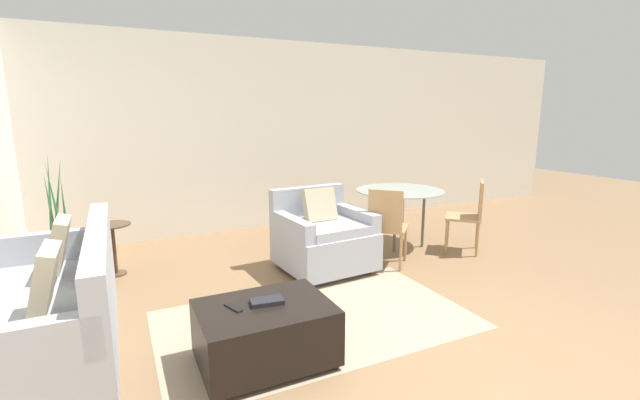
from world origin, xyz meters
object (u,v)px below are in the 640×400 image
at_px(side_table, 113,240).
at_px(dining_table, 400,196).
at_px(book_stack, 267,301).
at_px(dining_chair_near_left, 387,222).
at_px(ottoman, 265,332).
at_px(tv_remote_primary, 233,308).
at_px(dining_chair_near_right, 471,211).
at_px(potted_plant, 61,256).
at_px(armchair, 323,238).
at_px(couch, 53,314).

bearing_deg(side_table, dining_table, -7.19).
distance_m(book_stack, dining_chair_near_left, 2.18).
bearing_deg(dining_chair_near_left, ottoman, -146.17).
height_order(ottoman, book_stack, book_stack).
bearing_deg(tv_remote_primary, dining_chair_near_right, 19.72).
bearing_deg(dining_chair_near_left, potted_plant, 161.39).
height_order(armchair, book_stack, armchair).
xyz_separation_m(side_table, dining_chair_near_right, (4.01, -1.05, 0.13)).
bearing_deg(armchair, dining_chair_near_left, -19.24).
height_order(armchair, side_table, armchair).
bearing_deg(book_stack, couch, 150.53).
relative_size(armchair, tv_remote_primary, 5.77).
xyz_separation_m(armchair, dining_chair_near_left, (0.68, -0.24, 0.15)).
bearing_deg(armchair, side_table, 158.54).
xyz_separation_m(couch, dining_chair_near_left, (3.17, 0.44, 0.22)).
distance_m(potted_plant, dining_chair_near_right, 4.64).
relative_size(couch, side_table, 3.63).
height_order(tv_remote_primary, dining_chair_near_right, dining_chair_near_right).
bearing_deg(armchair, book_stack, -128.18).
xyz_separation_m(ottoman, dining_chair_near_left, (1.84, 1.23, 0.28)).
distance_m(potted_plant, dining_table, 3.92).
height_order(armchair, dining_chair_near_right, armchair).
relative_size(side_table, dining_table, 0.50).
bearing_deg(potted_plant, tv_remote_primary, -61.95).
bearing_deg(tv_remote_primary, potted_plant, 118.05).
height_order(ottoman, dining_chair_near_right, dining_chair_near_right).
bearing_deg(armchair, dining_chair_near_right, -6.97).
distance_m(couch, side_table, 1.55).
bearing_deg(couch, side_table, 74.69).
relative_size(armchair, ottoman, 1.10).
distance_m(armchair, potted_plant, 2.72).
height_order(couch, dining_chair_near_left, dining_chair_near_left).
bearing_deg(dining_chair_near_left, couch, -172.03).
xyz_separation_m(couch, armchair, (2.49, 0.68, 0.06)).
distance_m(ottoman, book_stack, 0.21).
bearing_deg(side_table, dining_chair_near_right, -14.72).
relative_size(tv_remote_primary, dining_chair_near_right, 0.19).
bearing_deg(ottoman, dining_table, 37.02).
relative_size(armchair, book_stack, 4.16).
height_order(couch, book_stack, couch).
distance_m(book_stack, potted_plant, 2.72).
height_order(tv_remote_primary, potted_plant, potted_plant).
distance_m(side_table, dining_table, 3.42).
bearing_deg(dining_table, ottoman, -142.98).
distance_m(potted_plant, side_table, 0.51).
height_order(book_stack, potted_plant, potted_plant).
xyz_separation_m(couch, ottoman, (1.33, -0.79, -0.07)).
distance_m(book_stack, dining_chair_near_right, 3.30).
xyz_separation_m(tv_remote_primary, dining_chair_near_right, (3.29, 1.18, 0.09)).
bearing_deg(side_table, dining_chair_near_left, -20.92).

